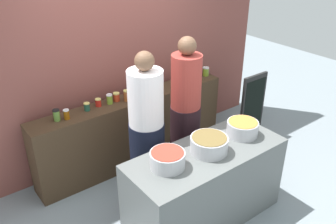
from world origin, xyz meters
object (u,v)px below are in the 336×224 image
object	(u,v)px
preserve_jar_0	(57,115)
cook_with_tongs	(147,138)
preserve_jar_11	(198,73)
preserve_jar_12	(206,71)
preserve_jar_4	(110,99)
preserve_jar_8	(148,88)
preserve_jar_7	(135,91)
chalkboard_sign	(252,107)
preserve_jar_5	(116,97)
preserve_jar_2	(87,107)
cooking_pot_center	(209,144)
cook_in_cap	(185,120)
preserve_jar_3	(98,102)
preserve_jar_9	(185,80)
preserve_jar_6	(126,96)
cooking_pot_right	(242,128)
preserve_jar_1	(67,114)
preserve_jar_10	(193,77)
cooking_pot_left	(167,160)

from	to	relation	value
preserve_jar_0	cook_with_tongs	world-z (taller)	cook_with_tongs
preserve_jar_11	preserve_jar_12	world-z (taller)	preserve_jar_12
preserve_jar_4	cook_with_tongs	bearing A→B (deg)	-88.44
preserve_jar_0	preserve_jar_8	distance (m)	1.23
preserve_jar_7	preserve_jar_12	world-z (taller)	preserve_jar_12
preserve_jar_8	chalkboard_sign	bearing A→B (deg)	-21.23
preserve_jar_5	preserve_jar_7	size ratio (longest dim) A/B	1.01
preserve_jar_2	preserve_jar_7	xyz separation A→B (m)	(0.68, 0.01, 0.01)
cooking_pot_center	cook_in_cap	bearing A→B (deg)	68.96
preserve_jar_0	chalkboard_sign	world-z (taller)	preserve_jar_0
preserve_jar_3	preserve_jar_9	xyz separation A→B (m)	(1.26, -0.12, 0.01)
preserve_jar_6	preserve_jar_9	world-z (taller)	preserve_jar_6
preserve_jar_11	cook_in_cap	size ratio (longest dim) A/B	0.06
preserve_jar_3	preserve_jar_12	size ratio (longest dim) A/B	0.76
chalkboard_sign	preserve_jar_12	bearing A→B (deg)	129.40
preserve_jar_0	cook_with_tongs	distance (m)	1.05
preserve_jar_12	preserve_jar_11	bearing A→B (deg)	160.16
preserve_jar_9	cooking_pot_center	bearing A→B (deg)	-120.76
preserve_jar_8	preserve_jar_6	bearing A→B (deg)	-172.33
cooking_pot_right	chalkboard_sign	world-z (taller)	cooking_pot_right
preserve_jar_1	preserve_jar_12	distance (m)	2.14
preserve_jar_5	preserve_jar_9	size ratio (longest dim) A/B	0.92
preserve_jar_5	preserve_jar_11	distance (m)	1.34
cook_with_tongs	cook_in_cap	world-z (taller)	cook_in_cap
preserve_jar_5	cook_with_tongs	distance (m)	0.81
cook_in_cap	chalkboard_sign	bearing A→B (deg)	6.63
preserve_jar_1	preserve_jar_9	bearing A→B (deg)	-1.36
preserve_jar_2	chalkboard_sign	distance (m)	2.44
preserve_jar_3	preserve_jar_7	world-z (taller)	preserve_jar_7
preserve_jar_4	cook_with_tongs	xyz separation A→B (m)	(0.02, -0.77, -0.18)
preserve_jar_11	cooking_pot_center	xyz separation A→B (m)	(-1.13, -1.45, -0.04)
preserve_jar_6	preserve_jar_8	xyz separation A→B (m)	(0.35, 0.05, -0.01)
preserve_jar_12	cook_in_cap	distance (m)	1.22
preserve_jar_10	cooking_pot_center	distance (m)	1.65
preserve_jar_1	cook_in_cap	size ratio (longest dim) A/B	0.06
preserve_jar_0	cooking_pot_center	distance (m)	1.74
preserve_jar_11	preserve_jar_8	bearing A→B (deg)	-178.35
preserve_jar_11	cook_in_cap	xyz separation A→B (m)	(-0.86, -0.76, -0.14)
preserve_jar_4	preserve_jar_12	distance (m)	1.56
preserve_jar_2	preserve_jar_10	world-z (taller)	preserve_jar_10
cooking_pot_center	preserve_jar_1	bearing A→B (deg)	123.14
preserve_jar_2	preserve_jar_8	xyz separation A→B (m)	(0.86, -0.02, 0.02)
preserve_jar_4	preserve_jar_7	bearing A→B (deg)	1.45
preserve_jar_9	cooking_pot_left	bearing A→B (deg)	-134.73
preserve_jar_3	preserve_jar_8	world-z (taller)	preserve_jar_8
preserve_jar_8	preserve_jar_9	distance (m)	0.57
preserve_jar_3	cooking_pot_left	xyz separation A→B (m)	(-0.02, -1.42, -0.03)
preserve_jar_1	preserve_jar_8	xyz separation A→B (m)	(1.13, 0.04, 0.01)
preserve_jar_1	preserve_jar_5	xyz separation A→B (m)	(0.69, 0.07, -0.00)
preserve_jar_6	preserve_jar_12	size ratio (longest dim) A/B	1.15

